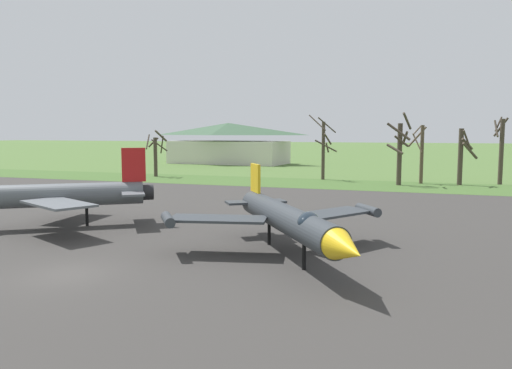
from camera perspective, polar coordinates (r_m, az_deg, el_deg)
ground_plane at (r=24.34m, az=-20.81°, el=-9.70°), size 600.00×600.00×0.00m
asphalt_apron at (r=35.78m, az=-6.39°, el=-4.34°), size 92.38×46.24×0.05m
grass_verge_strip at (r=63.06m, az=5.08°, el=0.16°), size 152.38×12.00×0.06m
jet_fighter_front_left at (r=25.33m, az=3.60°, el=-3.95°), size 11.90×13.12×4.48m
jet_fighter_rear_center at (r=36.11m, az=-24.19°, el=-1.15°), size 14.67×12.06×5.35m
bare_tree_far_left at (r=73.09m, az=-11.37°, el=3.60°), size 3.24×3.26×6.74m
bare_tree_left_of_center at (r=67.49m, az=7.75°, el=4.19°), size 3.91×2.63×8.75m
bare_tree_center at (r=62.17m, az=16.13°, el=3.90°), size 2.86×2.56×8.77m
bare_tree_right_of_center at (r=65.20m, az=18.35°, el=3.59°), size 2.26×2.99×7.32m
bare_tree_far_right at (r=64.93m, az=22.51°, el=3.16°), size 2.27×2.29×6.88m
bare_tree_backdrop_extra at (r=67.80m, az=26.22°, el=3.73°), size 1.71×1.89×8.32m
visitor_building at (r=102.95m, az=-3.18°, el=4.69°), size 25.44×12.69×8.31m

